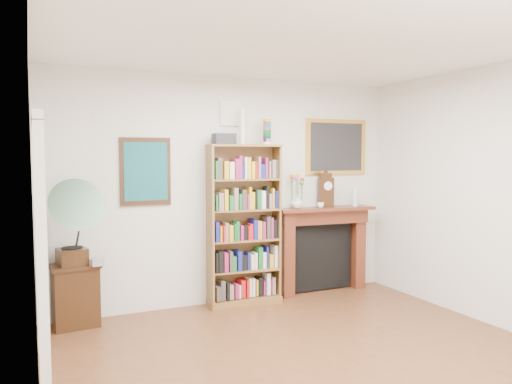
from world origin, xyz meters
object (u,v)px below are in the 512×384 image
Objects in this scene: cd_stack at (98,262)px; mantel_clock at (326,191)px; gramophone at (72,217)px; flower_vase at (297,202)px; teacup at (321,205)px; bottle_right at (354,198)px; fireplace at (322,242)px; bookshelf at (244,215)px; bottle_left at (355,197)px; side_cabinet at (76,295)px.

mantel_clock is (2.96, 0.22, 0.65)m from cd_stack.
gramophone is at bearing -166.61° from mantel_clock.
teacup is at bearing -13.58° from flower_vase.
teacup is (2.84, 0.15, 0.47)m from cd_stack.
flower_vase is at bearing 178.45° from bottle_right.
mantel_clock is (0.02, -0.03, 0.69)m from fireplace.
gramophone reaches higher than fireplace.
mantel_clock is 0.46m from bottle_right.
flower_vase is at bearing 10.06° from bookshelf.
flower_vase is at bearing 175.54° from bottle_left.
fireplace is (3.15, 0.10, 0.34)m from side_cabinet.
bookshelf is 3.36× the size of side_cabinet.
bottle_left is (0.43, -0.06, -0.10)m from mantel_clock.
bottle_right reaches higher than cd_stack.
flower_vase is 1.90× the size of teacup.
side_cabinet is at bearing 70.27° from gramophone.
gramophone reaches higher than flower_vase.
cd_stack is 0.50× the size of bottle_left.
bookshelf is at bearing -178.72° from bottle_right.
bookshelf is at bearing 5.43° from cd_stack.
cd_stack is 0.26× the size of mantel_clock.
bookshelf is 4.99× the size of mantel_clock.
gramophone reaches higher than side_cabinet.
bottle_left is (1.64, -0.01, 0.17)m from bookshelf.
teacup reaches higher than side_cabinet.
side_cabinet is at bearing 145.64° from cd_stack.
fireplace reaches higher than side_cabinet.
cd_stack is at bearing -169.02° from bookshelf.
side_cabinet is 2.89m from flower_vase.
cd_stack is 3.46m from bottle_right.
gramophone reaches higher than cd_stack.
side_cabinet is 0.73× the size of gramophone.
bottle_left is at bearing 5.31° from bookshelf.
teacup is (0.31, -0.08, -0.05)m from flower_vase.
flower_vase is at bearing -172.83° from fireplace.
flower_vase is (2.53, 0.23, 0.52)m from cd_stack.
bookshelf is 1.80m from cd_stack.
flower_vase is at bearing -5.60° from gramophone.
side_cabinet is 0.46m from cd_stack.
teacup reaches higher than cd_stack.
gramophone is at bearing 179.57° from cd_stack.
bookshelf is 11.32× the size of bottle_right.
side_cabinet is 3.34m from mantel_clock.
mantel_clock is 2.27× the size of bottle_right.
fireplace is at bearing 9.51° from bookshelf.
bottle_right is (3.41, 0.20, 0.53)m from cd_stack.
bottle_right is (0.57, 0.05, 0.06)m from teacup.
fireplace is 0.69m from mantel_clock.
mantel_clock is at bearing -1.30° from flower_vase.
gramophone is 4.64× the size of bottle_right.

